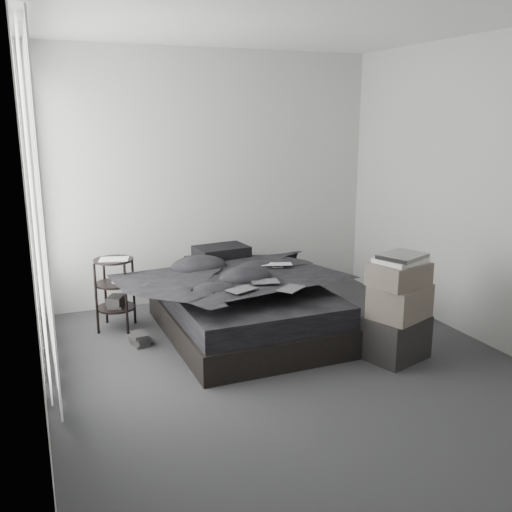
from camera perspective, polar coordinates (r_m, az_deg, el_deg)
name	(u,v)px	position (r m, az deg, el deg)	size (l,w,h in m)	color
floor	(295,373)	(4.51, 3.88, -11.60)	(3.60, 4.20, 0.01)	#333335
ceiling	(301,13)	(4.12, 4.52, 23.10)	(3.60, 4.20, 0.01)	white
wall_back	(210,178)	(6.06, -4.64, 7.81)	(3.60, 0.01, 2.60)	#BBBCB7
wall_left	(29,224)	(3.71, -21.73, 3.01)	(0.01, 4.20, 2.60)	#BBBCB7
wall_right	(492,194)	(5.16, 22.53, 5.75)	(0.01, 4.20, 2.60)	#BBBCB7
window_left	(30,196)	(4.59, -21.69, 5.57)	(0.02, 2.00, 2.30)	white
curtain_left	(38,205)	(4.60, -20.99, 4.76)	(0.06, 2.12, 2.48)	white
bed	(245,321)	(5.21, -1.10, -6.50)	(1.36, 1.80, 0.24)	black
mattress	(245,298)	(5.14, -1.11, -4.21)	(1.31, 1.75, 0.19)	black
duvet	(247,278)	(5.04, -0.94, -2.19)	(1.33, 1.54, 0.21)	black
pillow_lower	(215,263)	(5.71, -4.11, -0.75)	(0.54, 0.37, 0.12)	black
pillow_upper	(221,252)	(5.68, -3.49, 0.42)	(0.51, 0.35, 0.11)	black
laptop	(277,259)	(5.21, 2.09, -0.32)	(0.29, 0.19, 0.02)	silver
comic_a	(242,282)	(4.54, -1.46, -2.57)	(0.23, 0.15, 0.01)	black
comic_b	(265,273)	(4.75, 0.91, -1.76)	(0.23, 0.15, 0.01)	black
comic_c	(291,279)	(4.57, 3.54, -2.36)	(0.23, 0.15, 0.01)	black
side_stand	(115,295)	(5.43, -13.88, -3.76)	(0.36, 0.36, 0.66)	black
papers	(114,260)	(5.33, -14.02, -0.35)	(0.25, 0.19, 0.01)	white
floor_books	(140,339)	(5.07, -11.54, -8.13)	(0.12, 0.17, 0.12)	black
box_lower	(396,338)	(4.83, 13.79, -7.92)	(0.48, 0.37, 0.35)	black
box_mid	(400,301)	(4.73, 14.18, -4.41)	(0.45, 0.35, 0.27)	#62574D
box_upper	(399,274)	(4.65, 14.09, -1.77)	(0.43, 0.34, 0.19)	#62574D
art_book_white	(400,260)	(4.63, 14.25, -0.41)	(0.36, 0.29, 0.04)	silver
art_book_snake	(403,256)	(4.62, 14.46, 0.00)	(0.35, 0.28, 0.03)	silver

